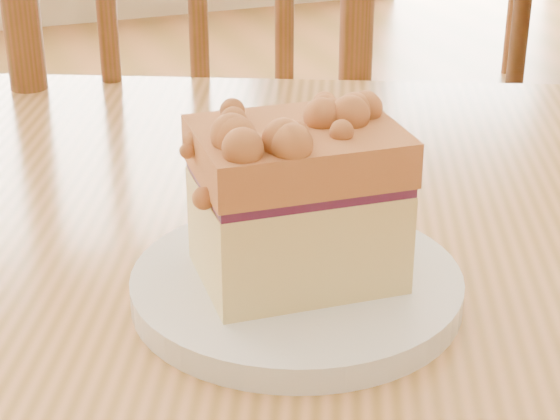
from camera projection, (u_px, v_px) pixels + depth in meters
name	position (u px, v px, depth m)	size (l,w,h in m)	color
cafe_table_main	(433.00, 374.00, 0.72)	(1.51, 1.31, 0.75)	tan
cafe_chair_main	(179.00, 198.00, 1.33)	(0.49, 0.49, 1.03)	brown
plate	(296.00, 287.00, 0.63)	(0.22, 0.22, 0.02)	white
cake_slice	(297.00, 196.00, 0.61)	(0.14, 0.10, 0.12)	#E2BC80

